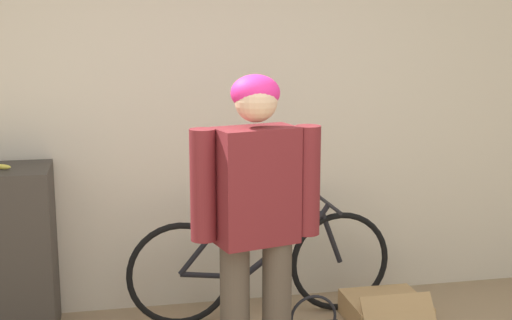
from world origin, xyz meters
name	(u,v)px	position (x,y,z in m)	size (l,w,h in m)	color
wall_back	(194,112)	(0.00, 2.32, 1.30)	(8.00, 0.07, 2.60)	beige
person	(256,210)	(0.16, 1.12, 0.95)	(0.66, 0.32, 1.63)	#4C4238
bicycle	(262,264)	(0.38, 1.96, 0.36)	(1.71, 0.46, 0.74)	black
cardboard_box	(385,310)	(1.13, 1.74, 0.08)	(0.48, 0.52, 0.24)	tan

